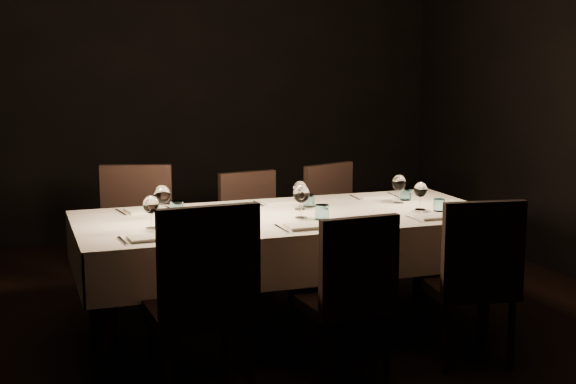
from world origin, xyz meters
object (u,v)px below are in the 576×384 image
object	(u,v)px
chair_near_left	(203,296)
chair_far_right	(338,222)
chair_far_center	(254,230)
chair_near_center	(349,289)
chair_far_left	(135,234)
dining_table	(288,227)
chair_near_right	(474,274)

from	to	relation	value
chair_near_left	chair_far_right	distance (m)	2.12
chair_near_left	chair_far_center	xyz separation A→B (m)	(0.74, 1.61, -0.06)
chair_near_center	chair_far_left	bearing A→B (deg)	-64.00
chair_far_left	chair_far_center	world-z (taller)	chair_far_left
dining_table	chair_far_right	xyz separation A→B (m)	(0.67, 0.80, -0.17)
chair_near_left	chair_far_center	bearing A→B (deg)	-117.73
chair_near_left	chair_far_center	world-z (taller)	chair_near_left
dining_table	chair_near_center	distance (m)	0.79
chair_near_center	chair_far_left	distance (m)	1.76
chair_near_center	chair_far_right	size ratio (longest dim) A/B	0.98
chair_far_right	chair_near_center	bearing A→B (deg)	-131.68
chair_near_center	chair_far_center	size ratio (longest dim) A/B	1.02
dining_table	chair_far_center	xyz separation A→B (m)	(0.03, 0.81, -0.19)
chair_near_left	chair_near_center	bearing A→B (deg)	179.31
chair_far_right	chair_near_right	bearing A→B (deg)	-105.75
chair_near_center	chair_far_center	distance (m)	1.58
chair_far_center	chair_far_right	xyz separation A→B (m)	(0.64, -0.00, 0.01)
chair_near_center	chair_near_right	xyz separation A→B (m)	(0.74, -0.01, 0.02)
chair_near_right	chair_far_center	size ratio (longest dim) A/B	1.06
chair_far_center	dining_table	bearing A→B (deg)	-100.96
chair_near_center	chair_near_right	size ratio (longest dim) A/B	0.96
dining_table	chair_far_right	size ratio (longest dim) A/B	2.72
dining_table	chair_near_right	xyz separation A→B (m)	(0.81, -0.78, -0.16)
chair_near_right	dining_table	bearing A→B (deg)	-34.89
dining_table	chair_near_center	world-z (taller)	chair_near_center
chair_near_right	chair_far_left	bearing A→B (deg)	-34.32
chair_near_left	chair_near_center	distance (m)	0.79
chair_near_left	chair_near_right	distance (m)	1.53
chair_near_left	chair_far_left	distance (m)	1.55
chair_far_left	chair_near_left	bearing A→B (deg)	-70.05
dining_table	chair_far_left	world-z (taller)	chair_far_left
chair_near_center	chair_far_right	bearing A→B (deg)	-114.90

